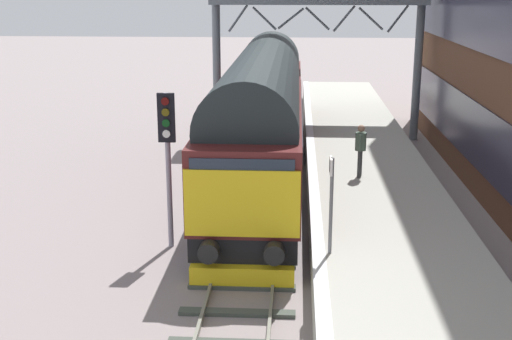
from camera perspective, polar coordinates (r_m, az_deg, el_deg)
name	(u,v)px	position (r m, az deg, el deg)	size (l,w,h in m)	color
ground_plane	(255,215)	(20.56, -0.05, -3.87)	(140.00, 140.00, 0.00)	gray
track_main	(255,214)	(20.54, -0.05, -3.73)	(2.50, 60.00, 0.15)	gray
station_platform	(375,202)	(20.51, 10.05, -2.70)	(4.00, 44.00, 1.01)	#ABAA9E
diesel_locomotive	(263,110)	(23.95, 0.57, 5.07)	(2.74, 18.64, 4.68)	black
signal_post_near	(168,148)	(17.52, -7.50, 1.85)	(0.44, 0.22, 4.17)	gray
platform_number_sign	(331,191)	(14.80, 6.37, -1.80)	(0.10, 0.44, 2.20)	slate
waiting_passenger	(361,146)	(21.03, 8.84, 2.04)	(0.39, 0.50, 1.64)	#333536
overhead_footbridge	(318,9)	(30.14, 5.25, 13.40)	(9.30, 2.00, 6.45)	slate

